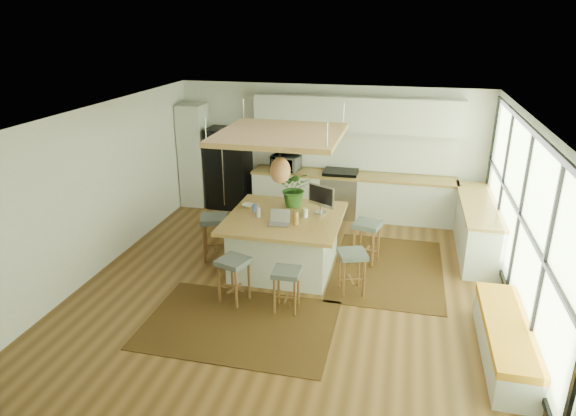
% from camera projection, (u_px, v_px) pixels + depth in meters
% --- Properties ---
extents(floor, '(7.00, 7.00, 0.00)m').
position_uv_depth(floor, '(293.00, 284.00, 8.06)').
color(floor, '#513417').
rests_on(floor, ground).
extents(ceiling, '(7.00, 7.00, 0.00)m').
position_uv_depth(ceiling, '(294.00, 115.00, 7.10)').
color(ceiling, white).
rests_on(ceiling, ground).
extents(wall_back, '(6.50, 0.00, 6.50)m').
position_uv_depth(wall_back, '(329.00, 149.00, 10.77)').
color(wall_back, silver).
rests_on(wall_back, ground).
extents(wall_front, '(6.50, 0.00, 6.50)m').
position_uv_depth(wall_front, '(205.00, 341.00, 4.39)').
color(wall_front, silver).
rests_on(wall_front, ground).
extents(wall_left, '(0.00, 7.00, 7.00)m').
position_uv_depth(wall_left, '(100.00, 189.00, 8.28)').
color(wall_left, silver).
rests_on(wall_left, ground).
extents(wall_right, '(0.00, 7.00, 7.00)m').
position_uv_depth(wall_right, '(526.00, 224.00, 6.88)').
color(wall_right, silver).
rests_on(wall_right, ground).
extents(window_wall, '(0.10, 6.20, 2.60)m').
position_uv_depth(window_wall, '(524.00, 220.00, 6.87)').
color(window_wall, black).
rests_on(window_wall, wall_right).
extents(pantry, '(0.55, 0.60, 2.25)m').
position_uv_depth(pantry, '(195.00, 155.00, 11.19)').
color(pantry, silver).
rests_on(pantry, floor).
extents(back_counter_base, '(4.20, 0.60, 0.88)m').
position_uv_depth(back_counter_base, '(352.00, 197.00, 10.68)').
color(back_counter_base, silver).
rests_on(back_counter_base, floor).
extents(back_counter_top, '(4.24, 0.64, 0.05)m').
position_uv_depth(back_counter_top, '(353.00, 176.00, 10.52)').
color(back_counter_top, olive).
rests_on(back_counter_top, back_counter_base).
extents(backsplash, '(4.20, 0.02, 0.80)m').
position_uv_depth(backsplash, '(355.00, 151.00, 10.63)').
color(backsplash, white).
rests_on(backsplash, wall_back).
extents(upper_cabinets, '(4.20, 0.34, 0.70)m').
position_uv_depth(upper_cabinets, '(356.00, 114.00, 10.20)').
color(upper_cabinets, silver).
rests_on(upper_cabinets, wall_back).
extents(range, '(0.76, 0.62, 1.00)m').
position_uv_depth(range, '(340.00, 193.00, 10.71)').
color(range, '#A5A5AA').
rests_on(range, floor).
extents(right_counter_base, '(0.60, 2.50, 0.88)m').
position_uv_depth(right_counter_base, '(476.00, 228.00, 9.10)').
color(right_counter_base, silver).
rests_on(right_counter_base, floor).
extents(right_counter_top, '(0.64, 2.54, 0.05)m').
position_uv_depth(right_counter_top, '(480.00, 204.00, 8.93)').
color(right_counter_top, olive).
rests_on(right_counter_top, right_counter_base).
extents(window_bench, '(0.52, 2.00, 0.50)m').
position_uv_depth(window_bench, '(505.00, 340.00, 6.24)').
color(window_bench, silver).
rests_on(window_bench, floor).
extents(ceiling_panel, '(1.86, 1.86, 0.80)m').
position_uv_depth(ceiling_panel, '(280.00, 152.00, 7.76)').
color(ceiling_panel, olive).
rests_on(ceiling_panel, ceiling).
extents(rug_near, '(2.60, 1.80, 0.01)m').
position_uv_depth(rug_near, '(239.00, 324.00, 7.00)').
color(rug_near, black).
rests_on(rug_near, floor).
extents(rug_right, '(1.80, 2.60, 0.01)m').
position_uv_depth(rug_right, '(388.00, 269.00, 8.54)').
color(rug_right, black).
rests_on(rug_right, floor).
extents(fridge, '(0.90, 0.71, 1.76)m').
position_uv_depth(fridge, '(229.00, 166.00, 11.10)').
color(fridge, black).
rests_on(fridge, floor).
extents(island, '(1.85, 1.85, 0.93)m').
position_uv_depth(island, '(285.00, 242.00, 8.45)').
color(island, olive).
rests_on(island, floor).
extents(stool_near_left, '(0.52, 0.52, 0.70)m').
position_uv_depth(stool_near_left, '(234.00, 280.00, 7.46)').
color(stool_near_left, '#42494A').
rests_on(stool_near_left, floor).
extents(stool_near_right, '(0.40, 0.40, 0.65)m').
position_uv_depth(stool_near_right, '(287.00, 288.00, 7.24)').
color(stool_near_right, '#42494A').
rests_on(stool_near_right, floor).
extents(stool_right_front, '(0.52, 0.52, 0.69)m').
position_uv_depth(stool_right_front, '(351.00, 272.00, 7.71)').
color(stool_right_front, '#42494A').
rests_on(stool_right_front, floor).
extents(stool_right_back, '(0.52, 0.52, 0.74)m').
position_uv_depth(stool_right_back, '(366.00, 243.00, 8.69)').
color(stool_right_back, '#42494A').
rests_on(stool_right_back, floor).
extents(stool_left_side, '(0.59, 0.59, 0.78)m').
position_uv_depth(stool_left_side, '(215.00, 239.00, 8.84)').
color(stool_left_side, '#42494A').
rests_on(stool_left_side, floor).
extents(laptop, '(0.34, 0.36, 0.24)m').
position_uv_depth(laptop, '(279.00, 218.00, 7.91)').
color(laptop, '#A5A5AA').
rests_on(laptop, island).
extents(monitor, '(0.55, 0.42, 0.49)m').
position_uv_depth(monitor, '(321.00, 198.00, 8.34)').
color(monitor, '#A5A5AA').
rests_on(monitor, island).
extents(microwave, '(0.63, 0.43, 0.39)m').
position_uv_depth(microwave, '(286.00, 161.00, 10.76)').
color(microwave, '#A5A5AA').
rests_on(microwave, back_counter_top).
extents(island_plant, '(0.61, 0.67, 0.50)m').
position_uv_depth(island_plant, '(295.00, 192.00, 8.67)').
color(island_plant, '#1E4C19').
rests_on(island_plant, island).
extents(island_bowl, '(0.23, 0.23, 0.05)m').
position_uv_depth(island_bowl, '(248.00, 206.00, 8.69)').
color(island_bowl, white).
rests_on(island_bowl, island).
extents(island_bottle_0, '(0.07, 0.07, 0.19)m').
position_uv_depth(island_bottle_0, '(254.00, 206.00, 8.46)').
color(island_bottle_0, blue).
rests_on(island_bottle_0, island).
extents(island_bottle_1, '(0.07, 0.07, 0.19)m').
position_uv_depth(island_bottle_1, '(258.00, 212.00, 8.20)').
color(island_bottle_1, '#B9BABF').
rests_on(island_bottle_1, island).
extents(island_bottle_2, '(0.07, 0.07, 0.19)m').
position_uv_depth(island_bottle_2, '(296.00, 219.00, 7.92)').
color(island_bottle_2, '#AC6E39').
rests_on(island_bottle_2, island).
extents(island_bottle_3, '(0.07, 0.07, 0.19)m').
position_uv_depth(island_bottle_3, '(306.00, 212.00, 8.22)').
color(island_bottle_3, white).
rests_on(island_bottle_3, island).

